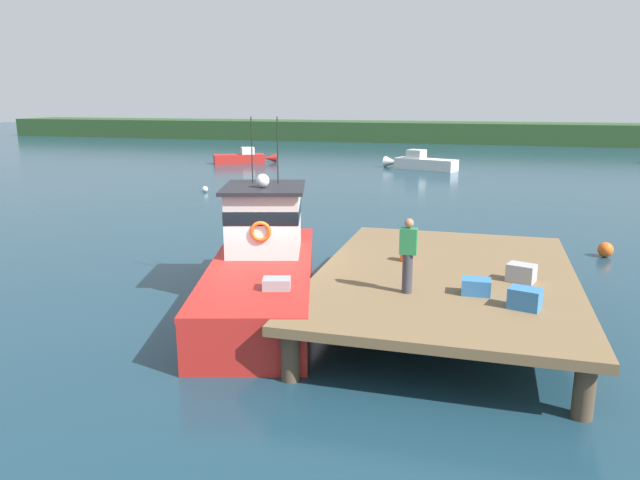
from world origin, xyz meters
The scene contains 13 objects.
ground_plane centered at (0.00, 0.00, 0.00)m, with size 200.00×200.00×0.00m, color #193847.
dock centered at (4.80, 0.00, 1.07)m, with size 6.00×9.00×1.20m.
main_fishing_boat centered at (0.05, 0.12, 1.01)m, with size 4.62×9.93×4.80m.
crate_single_by_cleat centered at (6.50, -0.31, 1.40)m, with size 0.60×0.44×0.41m, color #9E9EA3.
crate_single_far centered at (5.53, -1.53, 1.37)m, with size 0.60×0.44×0.34m, color #3370B2.
crate_stack_near_edge centered at (6.48, -2.19, 1.41)m, with size 0.60×0.44×0.42m, color #3370B2.
bait_bucket centered at (3.74, 0.75, 1.37)m, with size 0.32×0.32×0.34m, color #E04C19.
deckhand_by_the_boat centered at (4.09, -1.81, 2.06)m, with size 0.36×0.22×1.63m.
moored_boat_far_right centered at (-13.94, 32.07, 0.45)m, with size 4.99×3.47×1.32m.
moored_boat_mid_harbor centered at (0.76, 31.52, 0.51)m, with size 5.87×3.07×1.48m.
mooring_buoy_outer centered at (9.67, 7.46, 0.26)m, with size 0.51×0.51×0.51m, color #EA5B19.
mooring_buoy_spare_mooring centered at (-10.00, 16.95, 0.17)m, with size 0.34×0.34×0.34m, color silver.
far_shoreline centered at (0.00, 62.00, 1.20)m, with size 120.00×8.00×2.40m, color #284723.
Camera 1 is at (5.59, -14.09, 5.28)m, focal length 33.44 mm.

